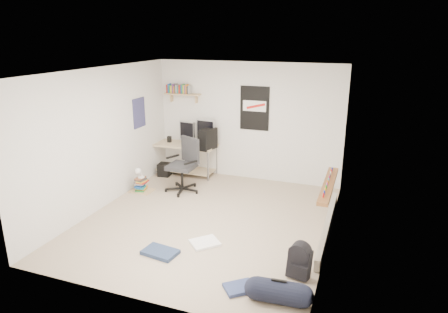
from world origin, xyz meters
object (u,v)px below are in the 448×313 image
(office_chair, at_px, (182,168))
(backpack, at_px, (299,263))
(book_stack, at_px, (141,184))
(desk, at_px, (184,158))
(duffel_bag, at_px, (279,292))

(office_chair, bearing_deg, backpack, -13.88)
(office_chair, xyz_separation_m, book_stack, (-0.77, -0.29, -0.34))
(desk, height_order, book_stack, desk)
(duffel_bag, bearing_deg, backpack, 73.27)
(backpack, distance_m, duffel_bag, 0.62)
(office_chair, bearing_deg, desk, 137.63)
(office_chair, bearing_deg, duffel_bag, -22.27)
(desk, height_order, office_chair, office_chair)
(office_chair, bearing_deg, book_stack, -134.54)
(office_chair, xyz_separation_m, backpack, (2.73, -2.16, -0.29))
(duffel_bag, relative_size, book_stack, 1.34)
(duffel_bag, bearing_deg, desk, 124.97)
(desk, distance_m, book_stack, 1.32)
(office_chair, height_order, book_stack, office_chair)
(backpack, xyz_separation_m, duffel_bag, (-0.14, -0.60, -0.06))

